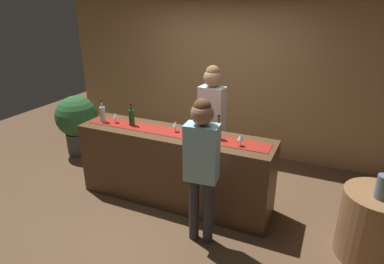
{
  "coord_description": "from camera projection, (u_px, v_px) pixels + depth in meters",
  "views": [
    {
      "loc": [
        1.76,
        -3.37,
        2.49
      ],
      "look_at": [
        0.25,
        0.0,
        1.02
      ],
      "focal_mm": 30.76,
      "sensor_mm": 36.0,
      "label": 1
    }
  ],
  "objects": [
    {
      "name": "vase_on_side_table",
      "position": [
        383.0,
        187.0,
        3.1
      ],
      "size": [
        0.13,
        0.13,
        0.24
      ],
      "primitive_type": "cylinder",
      "color": "slate",
      "rests_on": "round_side_table"
    },
    {
      "name": "bartender",
      "position": [
        212.0,
        114.0,
        4.43
      ],
      "size": [
        0.35,
        0.24,
        1.73
      ],
      "rotation": [
        0.0,
        0.0,
        3.06
      ],
      "color": "#26262B",
      "rests_on": "ground"
    },
    {
      "name": "wine_glass_mid_counter",
      "position": [
        116.0,
        115.0,
        4.38
      ],
      "size": [
        0.07,
        0.07,
        0.14
      ],
      "color": "silver",
      "rests_on": "bar_counter"
    },
    {
      "name": "customer_sipping",
      "position": [
        202.0,
        159.0,
        3.33
      ],
      "size": [
        0.36,
        0.23,
        1.64
      ],
      "rotation": [
        0.0,
        0.0,
        0.1
      ],
      "color": "#33333D",
      "rests_on": "ground"
    },
    {
      "name": "bar_counter",
      "position": [
        174.0,
        167.0,
        4.27
      ],
      "size": [
        2.53,
        0.6,
        0.97
      ],
      "primitive_type": "cube",
      "color": "#543821",
      "rests_on": "ground"
    },
    {
      "name": "counter_runner_cloth",
      "position": [
        174.0,
        132.0,
        4.08
      ],
      "size": [
        2.41,
        0.28,
        0.01
      ],
      "primitive_type": "cube",
      "color": "maroon",
      "rests_on": "bar_counter"
    },
    {
      "name": "wine_bottle_amber",
      "position": [
        218.0,
        130.0,
        3.85
      ],
      "size": [
        0.07,
        0.07,
        0.3
      ],
      "color": "brown",
      "rests_on": "bar_counter"
    },
    {
      "name": "ground_plane",
      "position": [
        175.0,
        199.0,
        4.44
      ],
      "size": [
        10.0,
        10.0,
        0.0
      ],
      "primitive_type": "plane",
      "color": "brown"
    },
    {
      "name": "potted_plant_tall",
      "position": [
        77.0,
        121.0,
        5.61
      ],
      "size": [
        0.7,
        0.7,
        1.02
      ],
      "color": "#4C4C51",
      "rests_on": "ground"
    },
    {
      "name": "back_wall",
      "position": [
        225.0,
        68.0,
        5.52
      ],
      "size": [
        6.0,
        0.12,
        2.9
      ],
      "primitive_type": "cube",
      "color": "tan",
      "rests_on": "ground"
    },
    {
      "name": "round_side_table",
      "position": [
        374.0,
        225.0,
        3.34
      ],
      "size": [
        0.68,
        0.68,
        0.74
      ],
      "primitive_type": "cylinder",
      "color": "#996B42",
      "rests_on": "ground"
    },
    {
      "name": "wine_glass_near_customer",
      "position": [
        240.0,
        138.0,
        3.67
      ],
      "size": [
        0.07,
        0.07,
        0.14
      ],
      "color": "silver",
      "rests_on": "bar_counter"
    },
    {
      "name": "wine_bottle_clear",
      "position": [
        103.0,
        114.0,
        4.41
      ],
      "size": [
        0.07,
        0.07,
        0.3
      ],
      "color": "#B2C6C1",
      "rests_on": "bar_counter"
    },
    {
      "name": "wine_bottle_green",
      "position": [
        132.0,
        117.0,
        4.28
      ],
      "size": [
        0.07,
        0.07,
        0.3
      ],
      "color": "#194723",
      "rests_on": "bar_counter"
    },
    {
      "name": "wine_glass_far_end",
      "position": [
        175.0,
        124.0,
        4.07
      ],
      "size": [
        0.07,
        0.07,
        0.14
      ],
      "color": "silver",
      "rests_on": "bar_counter"
    }
  ]
}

